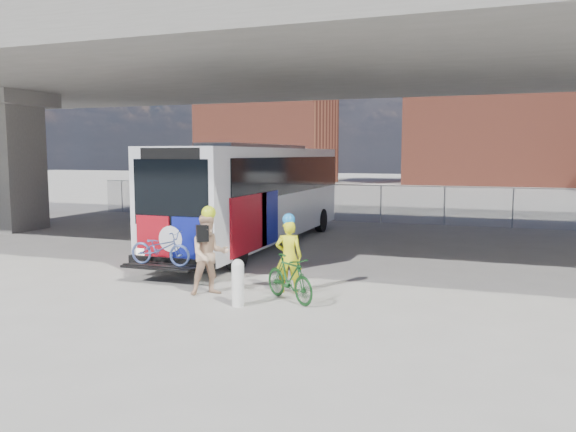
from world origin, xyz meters
The scene contains 10 objects.
ground centered at (0.00, 0.00, 0.00)m, with size 160.00×160.00×0.00m, color #9E9991.
bus centered at (-2.00, 3.72, 2.11)m, with size 2.67×12.90×3.69m.
overpass centered at (0.00, 4.00, 6.54)m, with size 40.00×16.00×7.95m.
chainlink_fence centered at (0.00, 12.00, 1.42)m, with size 30.00×0.06×30.00m.
brick_buildings centered at (1.23, 48.23, 5.42)m, with size 54.00×22.00×12.00m.
smokestack centered at (14.00, 55.00, 12.50)m, with size 2.20×2.20×25.00m, color brown.
bollard centered at (0.79, -4.16, 0.57)m, with size 0.28×0.28×1.06m.
cyclist_hivis centered at (1.42, -2.61, 0.93)m, with size 0.73×0.59×1.93m.
cyclist_tan centered at (-0.28, -3.45, 1.01)m, with size 1.20×1.17×2.14m.
bike_parked centered at (1.71, -3.36, 0.53)m, with size 0.50×1.76×1.06m, color #16471C.
Camera 1 is at (5.90, -15.18, 3.35)m, focal length 35.00 mm.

